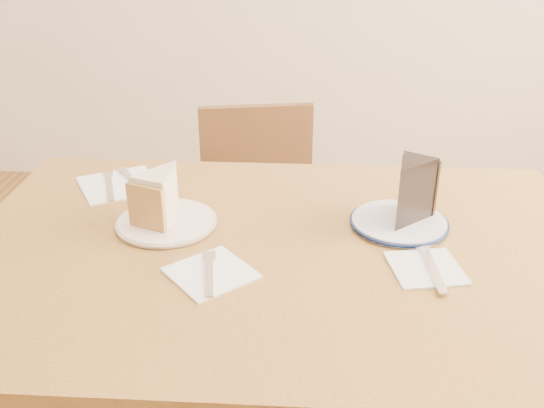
{
  "coord_description": "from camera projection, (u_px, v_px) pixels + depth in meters",
  "views": [
    {
      "loc": [
        0.05,
        -0.97,
        1.32
      ],
      "look_at": [
        -0.02,
        0.07,
        0.8
      ],
      "focal_mm": 40.0,
      "sensor_mm": 36.0,
      "label": 1
    }
  ],
  "objects": [
    {
      "name": "fork_cream",
      "position": [
        209.0,
        274.0,
        1.03
      ],
      "size": [
        0.03,
        0.14,
        0.0
      ],
      "primitive_type": "cube",
      "rotation": [
        0.0,
        0.0,
        0.15
      ],
      "color": "silver",
      "rests_on": "napkin_cream"
    },
    {
      "name": "carrot_cake",
      "position": [
        163.0,
        196.0,
        1.19
      ],
      "size": [
        0.11,
        0.13,
        0.09
      ],
      "primitive_type": null,
      "rotation": [
        0.0,
        0.0,
        -0.35
      ],
      "color": "white",
      "rests_on": "plate_cream"
    },
    {
      "name": "chocolate_cake",
      "position": [
        408.0,
        195.0,
        1.16
      ],
      "size": [
        0.11,
        0.13,
        0.11
      ],
      "primitive_type": null,
      "rotation": [
        0.0,
        0.0,
        2.61
      ],
      "color": "black",
      "rests_on": "plate_navy"
    },
    {
      "name": "chair_far",
      "position": [
        261.0,
        234.0,
        1.79
      ],
      "size": [
        0.46,
        0.46,
        0.8
      ],
      "rotation": [
        0.0,
        0.0,
        3.32
      ],
      "color": "#341E0F",
      "rests_on": "ground"
    },
    {
      "name": "plate_cream",
      "position": [
        167.0,
        222.0,
        1.2
      ],
      "size": [
        0.19,
        0.19,
        0.01
      ],
      "primitive_type": "cylinder",
      "color": "white",
      "rests_on": "table"
    },
    {
      "name": "knife_navy",
      "position": [
        431.0,
        266.0,
        1.05
      ],
      "size": [
        0.03,
        0.17,
        0.0
      ],
      "primitive_type": "cube",
      "rotation": [
        0.0,
        0.0,
        0.06
      ],
      "color": "silver",
      "rests_on": "napkin_navy"
    },
    {
      "name": "fork_spare",
      "position": [
        131.0,
        179.0,
        1.39
      ],
      "size": [
        0.09,
        0.12,
        0.0
      ],
      "primitive_type": "cube",
      "rotation": [
        0.0,
        0.0,
        0.62
      ],
      "color": "silver",
      "rests_on": "napkin_spare"
    },
    {
      "name": "napkin_cream",
      "position": [
        211.0,
        273.0,
        1.04
      ],
      "size": [
        0.18,
        0.18,
        0.0
      ],
      "primitive_type": "cube",
      "rotation": [
        0.0,
        0.0,
        0.71
      ],
      "color": "white",
      "rests_on": "table"
    },
    {
      "name": "napkin_navy",
      "position": [
        426.0,
        268.0,
        1.05
      ],
      "size": [
        0.14,
        0.14,
        0.0
      ],
      "primitive_type": "cube",
      "rotation": [
        0.0,
        0.0,
        0.18
      ],
      "color": "white",
      "rests_on": "table"
    },
    {
      "name": "table",
      "position": [
        278.0,
        290.0,
        1.17
      ],
      "size": [
        1.2,
        0.8,
        0.75
      ],
      "color": "brown",
      "rests_on": "ground"
    },
    {
      "name": "knife_spare",
      "position": [
        109.0,
        186.0,
        1.35
      ],
      "size": [
        0.07,
        0.16,
        0.0
      ],
      "primitive_type": "cube",
      "rotation": [
        0.0,
        0.0,
        0.34
      ],
      "color": "silver",
      "rests_on": "napkin_spare"
    },
    {
      "name": "plate_navy",
      "position": [
        399.0,
        223.0,
        1.2
      ],
      "size": [
        0.18,
        0.18,
        0.01
      ],
      "primitive_type": "cylinder",
      "color": "silver",
      "rests_on": "table"
    },
    {
      "name": "napkin_spare",
      "position": [
        119.0,
        185.0,
        1.37
      ],
      "size": [
        0.22,
        0.22,
        0.0
      ],
      "primitive_type": "cube",
      "rotation": [
        0.0,
        0.0,
        0.53
      ],
      "color": "white",
      "rests_on": "table"
    }
  ]
}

